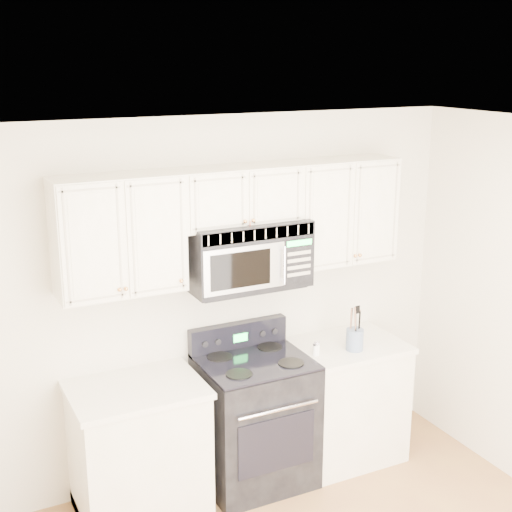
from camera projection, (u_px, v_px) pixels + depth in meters
room at (371, 400)px, 3.59m from camera, size 3.51×3.51×2.61m
base_cabinet_left at (139, 454)px, 4.72m from camera, size 0.86×0.65×0.92m
base_cabinet_right at (342, 404)px, 5.41m from camera, size 0.86×0.65×0.92m
range at (255, 419)px, 5.07m from camera, size 0.75×0.68×1.12m
upper_cabinets at (237, 216)px, 4.78m from camera, size 2.44×0.37×0.75m
microwave at (247, 254)px, 4.83m from camera, size 0.83×0.46×0.46m
utensil_crock at (355, 338)px, 5.14m from camera, size 0.13×0.13×0.34m
shaker_salt at (317, 348)px, 5.07m from camera, size 0.04×0.04×0.10m
shaker_pepper at (315, 349)px, 5.05m from camera, size 0.04×0.04×0.09m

